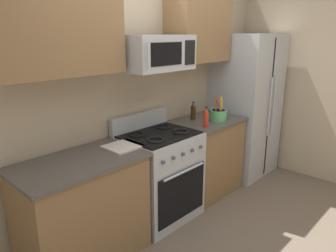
{
  "coord_description": "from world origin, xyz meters",
  "views": [
    {
      "loc": [
        -2.16,
        -1.49,
        1.89
      ],
      "look_at": [
        -0.0,
        0.53,
        1.03
      ],
      "focal_mm": 34.15,
      "sensor_mm": 36.0,
      "label": 1
    }
  ],
  "objects_px": {
    "cutting_board": "(123,146)",
    "bottle_hot_sauce": "(206,118)",
    "range_oven": "(159,175)",
    "bottle_soy": "(193,111)",
    "refrigerator": "(245,106)",
    "utensil_crock": "(218,115)",
    "microwave": "(156,53)"
  },
  "relations": [
    {
      "from": "refrigerator",
      "to": "microwave",
      "type": "relative_size",
      "value": 2.66
    },
    {
      "from": "range_oven",
      "to": "refrigerator",
      "type": "distance_m",
      "value": 1.72
    },
    {
      "from": "bottle_soy",
      "to": "microwave",
      "type": "bearing_deg",
      "value": -171.38
    },
    {
      "from": "range_oven",
      "to": "bottle_hot_sauce",
      "type": "distance_m",
      "value": 0.79
    },
    {
      "from": "utensil_crock",
      "to": "microwave",
      "type": "bearing_deg",
      "value": 170.19
    },
    {
      "from": "utensil_crock",
      "to": "refrigerator",
      "type": "bearing_deg",
      "value": 7.45
    },
    {
      "from": "microwave",
      "to": "cutting_board",
      "type": "distance_m",
      "value": 0.93
    },
    {
      "from": "microwave",
      "to": "utensil_crock",
      "type": "relative_size",
      "value": 2.33
    },
    {
      "from": "range_oven",
      "to": "microwave",
      "type": "xyz_separation_m",
      "value": [
        -0.0,
        0.03,
        1.24
      ]
    },
    {
      "from": "bottle_hot_sauce",
      "to": "refrigerator",
      "type": "bearing_deg",
      "value": 7.67
    },
    {
      "from": "utensil_crock",
      "to": "bottle_soy",
      "type": "distance_m",
      "value": 0.3
    },
    {
      "from": "range_oven",
      "to": "refrigerator",
      "type": "height_order",
      "value": "refrigerator"
    },
    {
      "from": "range_oven",
      "to": "utensil_crock",
      "type": "distance_m",
      "value": 1.01
    },
    {
      "from": "cutting_board",
      "to": "bottle_soy",
      "type": "height_order",
      "value": "bottle_soy"
    },
    {
      "from": "utensil_crock",
      "to": "bottle_hot_sauce",
      "type": "distance_m",
      "value": 0.31
    },
    {
      "from": "refrigerator",
      "to": "bottle_hot_sauce",
      "type": "bearing_deg",
      "value": -172.33
    },
    {
      "from": "range_oven",
      "to": "refrigerator",
      "type": "xyz_separation_m",
      "value": [
        1.66,
        -0.02,
        0.47
      ]
    },
    {
      "from": "refrigerator",
      "to": "bottle_hot_sauce",
      "type": "relative_size",
      "value": 8.35
    },
    {
      "from": "utensil_crock",
      "to": "bottle_hot_sauce",
      "type": "height_order",
      "value": "utensil_crock"
    },
    {
      "from": "range_oven",
      "to": "bottle_soy",
      "type": "height_order",
      "value": "bottle_soy"
    },
    {
      "from": "microwave",
      "to": "utensil_crock",
      "type": "bearing_deg",
      "value": -9.81
    },
    {
      "from": "range_oven",
      "to": "bottle_hot_sauce",
      "type": "height_order",
      "value": "bottle_hot_sauce"
    },
    {
      "from": "range_oven",
      "to": "bottle_soy",
      "type": "distance_m",
      "value": 0.9
    },
    {
      "from": "cutting_board",
      "to": "utensil_crock",
      "type": "bearing_deg",
      "value": -4.6
    },
    {
      "from": "range_oven",
      "to": "utensil_crock",
      "type": "relative_size",
      "value": 3.58
    },
    {
      "from": "cutting_board",
      "to": "bottle_soy",
      "type": "distance_m",
      "value": 1.2
    },
    {
      "from": "refrigerator",
      "to": "utensil_crock",
      "type": "distance_m",
      "value": 0.81
    },
    {
      "from": "refrigerator",
      "to": "utensil_crock",
      "type": "bearing_deg",
      "value": -172.55
    },
    {
      "from": "range_oven",
      "to": "refrigerator",
      "type": "relative_size",
      "value": 0.58
    },
    {
      "from": "range_oven",
      "to": "cutting_board",
      "type": "bearing_deg",
      "value": -178.23
    },
    {
      "from": "cutting_board",
      "to": "bottle_hot_sauce",
      "type": "height_order",
      "value": "bottle_hot_sauce"
    },
    {
      "from": "utensil_crock",
      "to": "cutting_board",
      "type": "distance_m",
      "value": 1.34
    }
  ]
}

